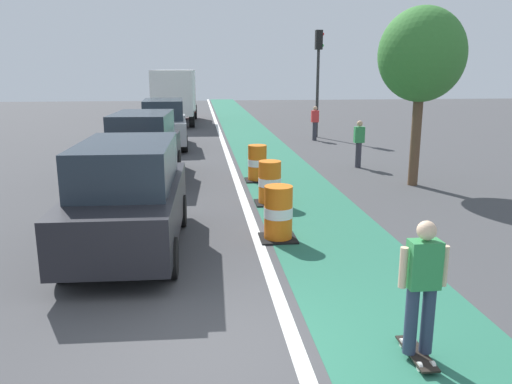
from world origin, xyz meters
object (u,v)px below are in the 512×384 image
(parked_suv_second, at_px, (143,146))
(traffic_barrel_front, at_px, (278,214))
(parked_suv_nearest, at_px, (129,196))
(delivery_truck_down_block, at_px, (176,93))
(parked_suv_third, at_px, (164,123))
(pedestrian_crossing, at_px, (315,122))
(skateboarder_on_lane, at_px, (422,286))
(traffic_barrel_mid, at_px, (270,183))
(street_tree_sidewalk, at_px, (422,56))
(traffic_light_corner, at_px, (318,65))
(pedestrian_waiting, at_px, (359,142))
(traffic_barrel_back, at_px, (257,164))

(parked_suv_second, distance_m, traffic_barrel_front, 6.89)
(parked_suv_nearest, xyz_separation_m, delivery_truck_down_block, (-0.02, 22.96, 0.81))
(parked_suv_third, bearing_deg, pedestrian_crossing, 11.98)
(skateboarder_on_lane, distance_m, parked_suv_nearest, 5.66)
(parked_suv_third, height_order, traffic_barrel_mid, parked_suv_third)
(traffic_barrel_front, height_order, street_tree_sidewalk, street_tree_sidewalk)
(traffic_light_corner, bearing_deg, parked_suv_nearest, -114.53)
(traffic_barrel_front, distance_m, traffic_light_corner, 16.22)
(parked_suv_second, height_order, pedestrian_waiting, parked_suv_second)
(parked_suv_third, bearing_deg, traffic_light_corner, 19.94)
(pedestrian_crossing, bearing_deg, traffic_light_corner, 72.81)
(traffic_light_corner, bearing_deg, traffic_barrel_front, -105.64)
(delivery_truck_down_block, relative_size, pedestrian_waiting, 4.75)
(traffic_light_corner, bearing_deg, pedestrian_waiting, -92.77)
(parked_suv_nearest, bearing_deg, pedestrian_waiting, 48.28)
(parked_suv_nearest, bearing_deg, traffic_barrel_front, 5.64)
(traffic_barrel_mid, distance_m, delivery_truck_down_block, 20.18)
(traffic_barrel_back, relative_size, pedestrian_waiting, 0.68)
(traffic_barrel_mid, xyz_separation_m, traffic_light_corner, (4.09, 12.58, 2.97))
(traffic_barrel_front, bearing_deg, pedestrian_waiting, 61.79)
(delivery_truck_down_block, distance_m, pedestrian_waiting, 16.84)
(skateboarder_on_lane, bearing_deg, street_tree_sidewalk, 67.41)
(parked_suv_third, height_order, traffic_barrel_front, parked_suv_third)
(traffic_barrel_mid, bearing_deg, delivery_truck_down_block, 98.76)
(parked_suv_nearest, bearing_deg, skateboarder_on_lane, -47.88)
(skateboarder_on_lane, height_order, pedestrian_crossing, skateboarder_on_lane)
(traffic_barrel_mid, height_order, pedestrian_waiting, pedestrian_waiting)
(parked_suv_third, distance_m, delivery_truck_down_block, 10.00)
(parked_suv_third, height_order, traffic_light_corner, traffic_light_corner)
(parked_suv_nearest, relative_size, parked_suv_third, 1.00)
(parked_suv_second, relative_size, pedestrian_waiting, 2.92)
(parked_suv_nearest, xyz_separation_m, pedestrian_waiting, (6.75, 7.57, -0.17))
(parked_suv_nearest, distance_m, street_tree_sidewalk, 9.26)
(parked_suv_second, bearing_deg, delivery_truck_down_block, 88.81)
(traffic_light_corner, height_order, street_tree_sidewalk, traffic_light_corner)
(parked_suv_nearest, bearing_deg, traffic_barrel_back, 62.22)
(delivery_truck_down_block, bearing_deg, traffic_barrel_back, -79.87)
(traffic_barrel_mid, bearing_deg, parked_suv_third, 107.87)
(traffic_barrel_front, height_order, traffic_light_corner, traffic_light_corner)
(traffic_light_corner, relative_size, pedestrian_crossing, 3.17)
(traffic_barrel_front, bearing_deg, street_tree_sidewalk, 43.60)
(parked_suv_nearest, bearing_deg, parked_suv_second, 93.24)
(skateboarder_on_lane, relative_size, street_tree_sidewalk, 0.34)
(parked_suv_third, xyz_separation_m, street_tree_sidewalk, (7.67, -8.26, 2.63))
(parked_suv_nearest, distance_m, traffic_barrel_front, 2.90)
(skateboarder_on_lane, height_order, parked_suv_nearest, parked_suv_nearest)
(traffic_barrel_front, xyz_separation_m, pedestrian_waiting, (3.91, 7.29, 0.33))
(delivery_truck_down_block, height_order, pedestrian_waiting, delivery_truck_down_block)
(traffic_barrel_mid, bearing_deg, pedestrian_crossing, 71.93)
(delivery_truck_down_block, xyz_separation_m, street_tree_sidewalk, (7.53, -18.23, 1.82))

